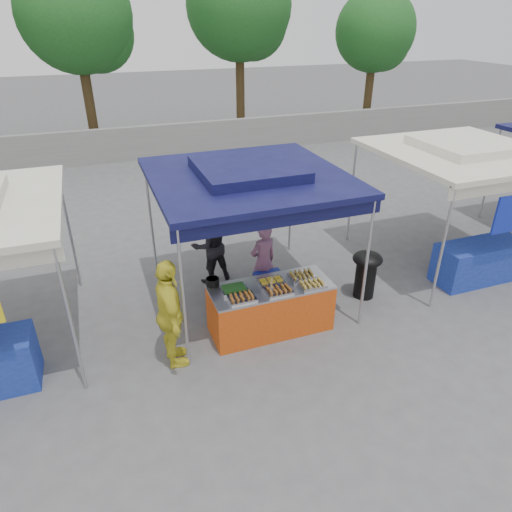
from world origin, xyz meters
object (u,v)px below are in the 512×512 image
object	(u,v)px
helper_man	(210,245)
customer_person	(170,315)
vendor_table	(270,308)
vendor_woman	(263,262)
cooking_pot	(213,282)
wok_burner	(366,271)

from	to	relation	value
helper_man	customer_person	distance (m)	2.48
vendor_table	vendor_woman	xyz separation A→B (m)	(0.25, 0.99, 0.32)
vendor_table	customer_person	bearing A→B (deg)	-170.48
cooking_pot	vendor_woman	bearing A→B (deg)	29.76
vendor_woman	customer_person	size ratio (longest dim) A/B	0.84
vendor_table	cooking_pot	xyz separation A→B (m)	(-0.88, 0.35, 0.49)
vendor_woman	customer_person	xyz separation A→B (m)	(-1.94, -1.28, 0.14)
wok_burner	vendor_woman	distance (m)	1.92
helper_man	cooking_pot	bearing A→B (deg)	65.47
cooking_pot	customer_person	xyz separation A→B (m)	(-0.81, -0.63, -0.03)
vendor_table	cooking_pot	bearing A→B (deg)	158.19
vendor_table	helper_man	bearing A→B (deg)	105.10
vendor_table	cooking_pot	size ratio (longest dim) A/B	9.28
vendor_woman	helper_man	size ratio (longest dim) A/B	0.94
vendor_woman	customer_person	distance (m)	2.33
wok_burner	vendor_table	bearing A→B (deg)	170.16
vendor_table	cooking_pot	distance (m)	1.06
cooking_pot	wok_burner	xyz separation A→B (m)	(2.92, -0.01, -0.37)
vendor_table	helper_man	xyz separation A→B (m)	(-0.51, 1.90, 0.36)
wok_burner	customer_person	xyz separation A→B (m)	(-3.73, -0.63, 0.33)
vendor_table	wok_burner	world-z (taller)	wok_burner
vendor_woman	helper_man	bearing A→B (deg)	-63.80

